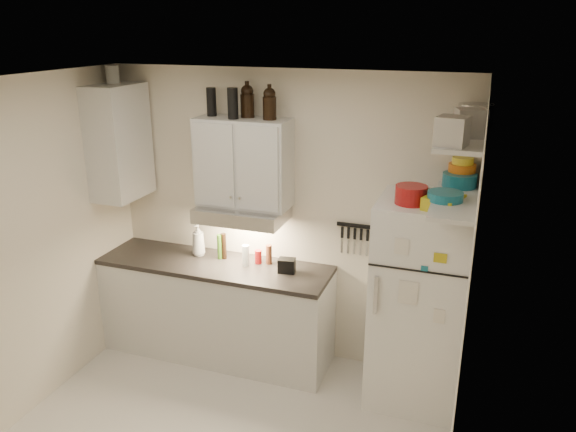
% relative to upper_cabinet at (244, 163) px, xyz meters
% --- Properties ---
extents(ceiling, '(3.20, 3.00, 0.02)m').
position_rel_upper_cabinet_xyz_m(ceiling, '(0.30, -1.33, 0.78)').
color(ceiling, silver).
rests_on(ceiling, ground).
extents(back_wall, '(3.20, 0.02, 2.60)m').
position_rel_upper_cabinet_xyz_m(back_wall, '(0.30, 0.18, -0.53)').
color(back_wall, beige).
rests_on(back_wall, ground).
extents(left_wall, '(0.02, 3.00, 2.60)m').
position_rel_upper_cabinet_xyz_m(left_wall, '(-1.31, -1.33, -0.53)').
color(left_wall, beige).
rests_on(left_wall, ground).
extents(right_wall, '(0.02, 3.00, 2.60)m').
position_rel_upper_cabinet_xyz_m(right_wall, '(1.91, -1.33, -0.53)').
color(right_wall, beige).
rests_on(right_wall, ground).
extents(base_cabinet, '(2.10, 0.60, 0.88)m').
position_rel_upper_cabinet_xyz_m(base_cabinet, '(-0.25, -0.14, -1.39)').
color(base_cabinet, silver).
rests_on(base_cabinet, floor).
extents(countertop, '(2.10, 0.62, 0.04)m').
position_rel_upper_cabinet_xyz_m(countertop, '(-0.25, -0.14, -0.93)').
color(countertop, black).
rests_on(countertop, base_cabinet).
extents(upper_cabinet, '(0.80, 0.33, 0.75)m').
position_rel_upper_cabinet_xyz_m(upper_cabinet, '(0.00, 0.00, 0.00)').
color(upper_cabinet, silver).
rests_on(upper_cabinet, back_wall).
extents(side_cabinet, '(0.33, 0.55, 1.00)m').
position_rel_upper_cabinet_xyz_m(side_cabinet, '(-1.14, -0.14, 0.12)').
color(side_cabinet, silver).
rests_on(side_cabinet, left_wall).
extents(range_hood, '(0.76, 0.46, 0.12)m').
position_rel_upper_cabinet_xyz_m(range_hood, '(0.00, -0.06, -0.44)').
color(range_hood, silver).
rests_on(range_hood, back_wall).
extents(fridge, '(0.70, 0.68, 1.70)m').
position_rel_upper_cabinet_xyz_m(fridge, '(1.55, -0.18, -0.98)').
color(fridge, white).
rests_on(fridge, floor).
extents(shelf_hi, '(0.30, 0.95, 0.03)m').
position_rel_upper_cabinet_xyz_m(shelf_hi, '(1.75, -0.31, 0.38)').
color(shelf_hi, silver).
rests_on(shelf_hi, right_wall).
extents(shelf_lo, '(0.30, 0.95, 0.03)m').
position_rel_upper_cabinet_xyz_m(shelf_lo, '(1.75, -0.31, -0.07)').
color(shelf_lo, silver).
rests_on(shelf_lo, right_wall).
extents(knife_strip, '(0.42, 0.02, 0.03)m').
position_rel_upper_cabinet_xyz_m(knife_strip, '(1.00, 0.15, -0.51)').
color(knife_strip, black).
rests_on(knife_strip, back_wall).
extents(dutch_oven, '(0.24, 0.24, 0.14)m').
position_rel_upper_cabinet_xyz_m(dutch_oven, '(1.44, -0.29, -0.06)').
color(dutch_oven, maroon).
rests_on(dutch_oven, fridge).
extents(book_stack, '(0.30, 0.34, 0.09)m').
position_rel_upper_cabinet_xyz_m(book_stack, '(1.68, -0.33, -0.08)').
color(book_stack, gold).
rests_on(book_stack, fridge).
extents(spice_jar, '(0.08, 0.08, 0.11)m').
position_rel_upper_cabinet_xyz_m(spice_jar, '(1.57, -0.19, -0.07)').
color(spice_jar, silver).
rests_on(spice_jar, fridge).
extents(stock_pot, '(0.33, 0.33, 0.18)m').
position_rel_upper_cabinet_xyz_m(stock_pot, '(1.82, 0.03, 0.48)').
color(stock_pot, silver).
rests_on(stock_pot, shelf_hi).
extents(tin_a, '(0.23, 0.22, 0.19)m').
position_rel_upper_cabinet_xyz_m(tin_a, '(1.80, -0.31, 0.49)').
color(tin_a, '#AAAAAD').
rests_on(tin_a, shelf_hi).
extents(tin_b, '(0.22, 0.22, 0.18)m').
position_rel_upper_cabinet_xyz_m(tin_b, '(1.71, -0.65, 0.48)').
color(tin_b, '#AAAAAD').
rests_on(tin_b, shelf_hi).
extents(bowl_teal, '(0.25, 0.25, 0.10)m').
position_rel_upper_cabinet_xyz_m(bowl_teal, '(1.76, 0.02, 0.00)').
color(bowl_teal, '#16667C').
rests_on(bowl_teal, shelf_lo).
extents(bowl_orange, '(0.20, 0.20, 0.06)m').
position_rel_upper_cabinet_xyz_m(bowl_orange, '(1.77, 0.08, 0.08)').
color(bowl_orange, orange).
rests_on(bowl_orange, bowl_teal).
extents(bowl_yellow, '(0.16, 0.16, 0.05)m').
position_rel_upper_cabinet_xyz_m(bowl_yellow, '(1.77, 0.08, 0.14)').
color(bowl_yellow, yellow).
rests_on(bowl_yellow, bowl_orange).
extents(plates, '(0.31, 0.31, 0.06)m').
position_rel_upper_cabinet_xyz_m(plates, '(1.69, -0.38, -0.02)').
color(plates, '#16667C').
rests_on(plates, shelf_lo).
extents(growler_a, '(0.13, 0.13, 0.27)m').
position_rel_upper_cabinet_xyz_m(growler_a, '(0.02, 0.06, 0.51)').
color(growler_a, black).
rests_on(growler_a, upper_cabinet).
extents(growler_b, '(0.13, 0.13, 0.26)m').
position_rel_upper_cabinet_xyz_m(growler_b, '(0.24, 0.01, 0.51)').
color(growler_b, black).
rests_on(growler_b, upper_cabinet).
extents(thermos_a, '(0.11, 0.11, 0.25)m').
position_rel_upper_cabinet_xyz_m(thermos_a, '(-0.06, -0.06, 0.50)').
color(thermos_a, black).
rests_on(thermos_a, upper_cabinet).
extents(thermos_b, '(0.11, 0.11, 0.24)m').
position_rel_upper_cabinet_xyz_m(thermos_b, '(-0.29, 0.03, 0.49)').
color(thermos_b, black).
rests_on(thermos_b, upper_cabinet).
extents(side_jar, '(0.14, 0.14, 0.15)m').
position_rel_upper_cabinet_xyz_m(side_jar, '(-1.19, -0.06, 0.70)').
color(side_jar, silver).
rests_on(side_jar, side_cabinet).
extents(soap_bottle, '(0.14, 0.14, 0.34)m').
position_rel_upper_cabinet_xyz_m(soap_bottle, '(-0.47, -0.02, -0.74)').
color(soap_bottle, silver).
rests_on(soap_bottle, countertop).
extents(pepper_mill, '(0.06, 0.06, 0.17)m').
position_rel_upper_cabinet_xyz_m(pepper_mill, '(0.21, 0.01, -0.82)').
color(pepper_mill, brown).
rests_on(pepper_mill, countertop).
extents(oil_bottle, '(0.06, 0.06, 0.23)m').
position_rel_upper_cabinet_xyz_m(oil_bottle, '(-0.25, -0.03, -0.79)').
color(oil_bottle, '#325D17').
rests_on(oil_bottle, countertop).
extents(vinegar_bottle, '(0.05, 0.05, 0.24)m').
position_rel_upper_cabinet_xyz_m(vinegar_bottle, '(-0.21, -0.02, -0.78)').
color(vinegar_bottle, black).
rests_on(vinegar_bottle, countertop).
extents(clear_bottle, '(0.08, 0.08, 0.19)m').
position_rel_upper_cabinet_xyz_m(clear_bottle, '(0.04, -0.09, -0.81)').
color(clear_bottle, silver).
rests_on(clear_bottle, countertop).
extents(red_jar, '(0.08, 0.08, 0.12)m').
position_rel_upper_cabinet_xyz_m(red_jar, '(0.12, -0.01, -0.84)').
color(red_jar, maroon).
rests_on(red_jar, countertop).
extents(caddy, '(0.16, 0.12, 0.12)m').
position_rel_upper_cabinet_xyz_m(caddy, '(0.42, -0.11, -0.84)').
color(caddy, black).
rests_on(caddy, countertop).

